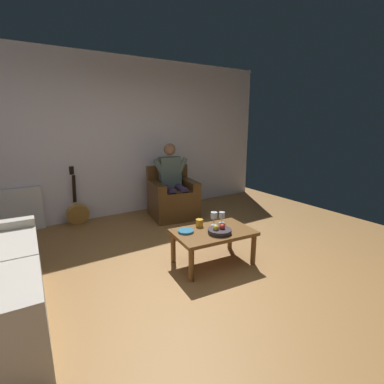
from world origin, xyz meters
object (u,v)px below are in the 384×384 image
(person_seated, at_px, (172,178))
(guitar, at_px, (78,212))
(wine_glass_far, at_px, (214,216))
(decorative_dish, at_px, (186,231))
(armchair, at_px, (173,199))
(wine_glass_near, at_px, (222,216))
(coffee_table, at_px, (213,236))
(fruit_bowl, at_px, (220,231))
(candle_jar, at_px, (199,223))

(person_seated, height_order, guitar, person_seated)
(guitar, relative_size, wine_glass_far, 5.62)
(person_seated, relative_size, decorative_dish, 6.95)
(armchair, xyz_separation_m, guitar, (1.53, -0.48, -0.11))
(wine_glass_near, bearing_deg, wine_glass_far, 5.52)
(armchair, height_order, guitar, guitar)
(decorative_dish, bearing_deg, coffee_table, 154.96)
(decorative_dish, bearing_deg, wine_glass_far, -179.47)
(fruit_bowl, bearing_deg, wine_glass_near, -132.43)
(person_seated, distance_m, guitar, 1.68)
(armchair, height_order, decorative_dish, armchair)
(guitar, relative_size, candle_jar, 10.55)
(fruit_bowl, bearing_deg, wine_glass_far, -112.20)
(armchair, height_order, wine_glass_far, armchair)
(person_seated, distance_m, coffee_table, 1.87)
(armchair, bearing_deg, guitar, -8.14)
(coffee_table, relative_size, fruit_bowl, 3.57)
(person_seated, bearing_deg, fruit_bowl, 87.03)
(person_seated, distance_m, wine_glass_near, 1.65)
(guitar, bearing_deg, coffee_table, 115.74)
(coffee_table, bearing_deg, guitar, -64.26)
(wine_glass_far, bearing_deg, coffee_table, 51.13)
(candle_jar, bearing_deg, decorative_dish, 17.08)
(guitar, height_order, decorative_dish, guitar)
(person_seated, bearing_deg, decorative_dish, 75.65)
(decorative_dish, height_order, candle_jar, candle_jar)
(wine_glass_near, relative_size, candle_jar, 1.60)
(person_seated, relative_size, coffee_table, 1.33)
(armchair, distance_m, wine_glass_far, 1.70)
(wine_glass_near, relative_size, wine_glass_far, 0.85)
(person_seated, relative_size, wine_glass_far, 7.61)
(decorative_dish, bearing_deg, fruit_bowl, 142.78)
(armchair, bearing_deg, decorative_dish, 75.74)
(guitar, height_order, fruit_bowl, guitar)
(candle_jar, bearing_deg, wine_glass_near, 169.29)
(person_seated, bearing_deg, guitar, -8.53)
(wine_glass_near, height_order, fruit_bowl, wine_glass_near)
(fruit_bowl, height_order, decorative_dish, fruit_bowl)
(person_seated, xyz_separation_m, wine_glass_near, (0.18, 1.63, -0.19))
(guitar, distance_m, fruit_bowl, 2.64)
(guitar, distance_m, wine_glass_near, 2.53)
(armchair, relative_size, guitar, 0.93)
(wine_glass_far, distance_m, fruit_bowl, 0.27)
(guitar, bearing_deg, fruit_bowl, 115.12)
(wine_glass_near, distance_m, wine_glass_far, 0.14)
(fruit_bowl, xyz_separation_m, candle_jar, (0.07, -0.31, 0.01))
(armchair, distance_m, wine_glass_near, 1.66)
(coffee_table, bearing_deg, fruit_bowl, 99.30)
(wine_glass_near, distance_m, fruit_bowl, 0.35)
(person_seated, xyz_separation_m, wine_glass_far, (0.32, 1.64, -0.16))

